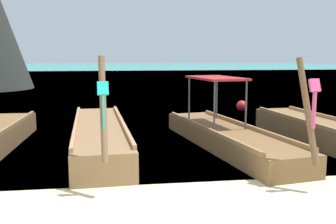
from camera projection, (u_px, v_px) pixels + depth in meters
The scene contains 5 objects.
sea_water at pixel (121, 70), 66.44m from camera, with size 120.00×120.00×0.00m, color teal.
longtail_boat_turquoise_ribbon at pixel (100, 136), 10.57m from camera, with size 1.73×7.23×2.53m.
longtail_boat_pink_ribbon at pixel (227, 136), 10.58m from camera, with size 2.38×6.91×2.50m.
longtail_boat_yellow_ribbon at pixel (323, 133), 11.00m from camera, with size 1.68×6.59×2.59m.
mooring_buoy_near at pixel (242, 106), 17.51m from camera, with size 0.49×0.49×0.49m.
Camera 1 is at (-1.31, -5.21, 2.53)m, focal length 41.01 mm.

